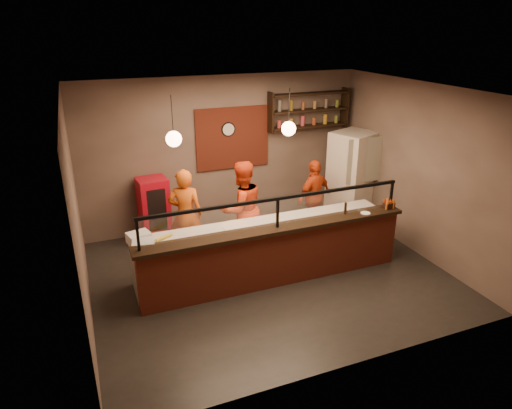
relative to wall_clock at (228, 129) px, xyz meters
name	(u,v)px	position (x,y,z in m)	size (l,w,h in m)	color
floor	(269,275)	(-0.10, -2.46, -2.10)	(6.00, 6.00, 0.00)	black
ceiling	(272,91)	(-0.10, -2.46, 1.10)	(6.00, 6.00, 0.00)	#39302C
wall_back	(224,153)	(-0.10, 0.04, -0.50)	(6.00, 6.00, 0.00)	#796358
wall_left	(77,217)	(-3.10, -2.46, -0.50)	(5.00, 5.00, 0.00)	#796358
wall_right	(417,170)	(2.90, -2.46, -0.50)	(5.00, 5.00, 0.00)	#796358
wall_front	(355,258)	(-0.10, -4.96, -0.50)	(6.00, 6.00, 0.00)	#796358
brick_patch	(233,138)	(0.10, 0.01, -0.20)	(1.60, 0.04, 1.30)	maroon
service_counter	(277,257)	(-0.10, -2.76, -1.60)	(4.60, 0.25, 1.00)	maroon
counter_ledge	(277,229)	(-0.10, -2.76, -1.07)	(4.70, 0.37, 0.06)	black
worktop_cabinet	(265,249)	(-0.10, -2.26, -1.68)	(4.60, 0.75, 0.85)	gray
worktop	(265,226)	(-0.10, -2.26, -1.23)	(4.60, 0.75, 0.05)	silver
sneeze_guard	(278,210)	(-0.10, -2.76, -0.73)	(4.50, 0.05, 0.52)	white
wall_shelving	(309,110)	(1.80, -0.14, 0.30)	(1.84, 0.28, 0.85)	black
wall_clock	(228,129)	(0.00, 0.00, 0.00)	(0.30, 0.30, 0.04)	black
pendant_left	(174,139)	(-1.60, -2.26, 0.45)	(0.24, 0.24, 0.77)	black
pendant_right	(289,129)	(0.30, -2.26, 0.45)	(0.24, 0.24, 0.77)	black
cook_left	(186,214)	(-1.27, -1.25, -1.23)	(0.64, 0.42, 1.74)	orange
cook_mid	(242,209)	(-0.26, -1.49, -1.18)	(0.90, 0.70, 1.84)	red
cook_right	(314,197)	(1.47, -1.14, -1.31)	(0.93, 0.39, 1.58)	#C83E12
fridge	(352,178)	(2.50, -0.93, -1.09)	(0.84, 0.79, 2.02)	beige
red_cooler	(154,210)	(-1.70, -0.31, -1.44)	(0.57, 0.52, 1.33)	#B40C1E
pizza_dough	(236,226)	(-0.60, -2.14, -1.19)	(0.49, 0.49, 0.01)	beige
prep_tub_a	(139,238)	(-2.25, -2.16, -1.13)	(0.29, 0.23, 0.15)	white
prep_tub_b	(139,238)	(-2.25, -2.17, -1.11)	(0.34, 0.27, 0.17)	white
prep_tub_c	(144,246)	(-2.22, -2.48, -1.12)	(0.34, 0.27, 0.17)	silver
rolling_pin	(164,237)	(-1.85, -2.18, -1.17)	(0.05, 0.05, 0.32)	gold
condiment_caddy	(389,205)	(2.10, -2.75, -0.99)	(0.18, 0.14, 0.10)	black
pepper_mill	(345,208)	(1.23, -2.69, -0.94)	(0.05, 0.05, 0.21)	black
small_plate	(365,213)	(1.57, -2.81, -1.03)	(0.17, 0.17, 0.01)	white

